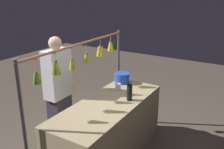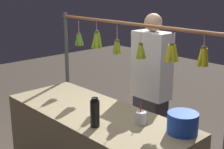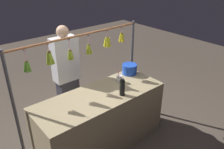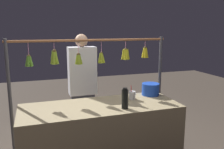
{
  "view_description": "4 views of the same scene",
  "coord_description": "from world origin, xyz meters",
  "views": [
    {
      "loc": [
        2.72,
        1.71,
        2.43
      ],
      "look_at": [
        -0.11,
        0.0,
        1.29
      ],
      "focal_mm": 41.26,
      "sensor_mm": 36.0,
      "label": 1
    },
    {
      "loc": [
        -2.17,
        1.81,
        2.05
      ],
      "look_at": [
        -0.23,
        0.0,
        1.32
      ],
      "focal_mm": 52.38,
      "sensor_mm": 36.0,
      "label": 2
    },
    {
      "loc": [
        1.7,
        2.28,
        2.65
      ],
      "look_at": [
        -0.22,
        0.0,
        1.16
      ],
      "focal_mm": 37.02,
      "sensor_mm": 36.0,
      "label": 3
    },
    {
      "loc": [
        0.75,
        2.72,
        1.85
      ],
      "look_at": [
        -0.15,
        0.0,
        1.29
      ],
      "focal_mm": 38.19,
      "sensor_mm": 36.0,
      "label": 4
    }
  ],
  "objects": [
    {
      "name": "display_rack",
      "position": [
        -0.0,
        -0.45,
        1.24
      ],
      "size": [
        2.2,
        0.14,
        1.73
      ],
      "color": "#4C4C51",
      "rests_on": "ground"
    },
    {
      "name": "vendor_person",
      "position": [
        0.05,
        -0.85,
        0.87
      ],
      "size": [
        0.42,
        0.23,
        1.76
      ],
      "color": "#2D2D38",
      "rests_on": "ground"
    },
    {
      "name": "blue_bucket",
      "position": [
        -0.8,
        -0.23,
        0.99
      ],
      "size": [
        0.25,
        0.25,
        0.17
      ],
      "primitive_type": "cylinder",
      "color": "blue",
      "rests_on": "market_counter"
    },
    {
      "name": "market_counter",
      "position": [
        0.0,
        0.0,
        0.45
      ],
      "size": [
        1.96,
        0.75,
        0.91
      ],
      "primitive_type": "cube",
      "color": "tan",
      "rests_on": "ground"
    },
    {
      "name": "ground_plane",
      "position": [
        0.0,
        0.0,
        0.0
      ],
      "size": [
        12.0,
        12.0,
        0.0
      ],
      "primitive_type": "plane",
      "color": "brown"
    },
    {
      "name": "drink_cup",
      "position": [
        -0.47,
        -0.11,
        0.96
      ],
      "size": [
        0.09,
        0.09,
        0.19
      ],
      "color": "silver",
      "rests_on": "market_counter"
    },
    {
      "name": "water_bottle",
      "position": [
        -0.24,
        0.21,
        1.03
      ],
      "size": [
        0.08,
        0.08,
        0.25
      ],
      "color": "black",
      "rests_on": "market_counter"
    }
  ]
}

